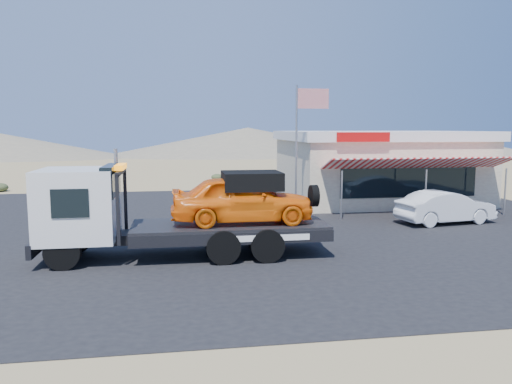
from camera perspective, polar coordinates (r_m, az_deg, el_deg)
The scene contains 7 objects.
ground at distance 18.29m, azimuth -6.62°, elevation -5.65°, with size 120.00×120.00×0.00m, color #9E8659.
asphalt_lot at distance 21.38m, azimuth -1.58°, elevation -3.69°, with size 32.00×24.00×0.02m, color black.
tow_truck at distance 15.93m, azimuth -8.94°, elevation -1.76°, with size 8.87×2.63×2.96m.
white_sedan at distance 22.91m, azimuth 20.85°, elevation -1.63°, with size 1.48×4.24×1.40m, color silver.
jerky_store at distance 29.10m, azimuth 13.69°, elevation 2.97°, with size 10.40×9.97×3.90m.
flagpole at distance 23.01m, azimuth 5.21°, elevation 6.48°, with size 1.55×0.10×6.00m.
distant_hills at distance 73.55m, azimuth -16.11°, elevation 5.30°, with size 126.00×48.00×4.20m.
Camera 1 is at (-0.68, -17.81, 4.08)m, focal length 35.00 mm.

